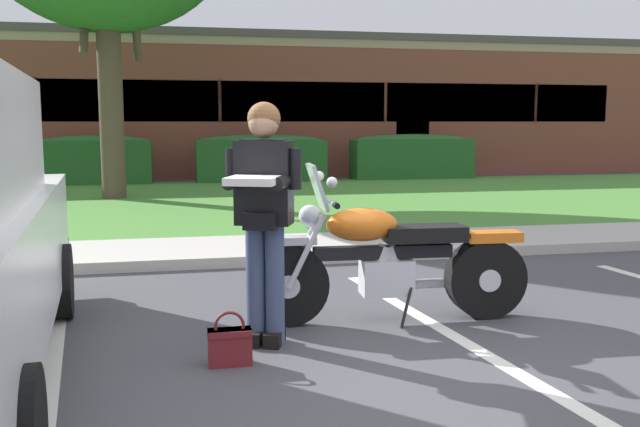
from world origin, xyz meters
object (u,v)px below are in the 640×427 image
object	(u,v)px
motorcycle	(399,260)
hedge_center_left	(96,159)
handbag	(230,343)
hedge_right	(412,156)
hedge_center_right	(261,158)
brick_building	(211,108)
rider_person	(264,204)

from	to	relation	value
motorcycle	hedge_center_left	size ratio (longest dim) A/B	0.84
handbag	hedge_right	size ratio (longest dim) A/B	0.11
motorcycle	hedge_center_left	xyz separation A→B (m)	(-3.58, 12.72, 0.16)
hedge_center_right	brick_building	xyz separation A→B (m)	(-0.94, 5.97, 1.38)
handbag	brick_building	xyz separation A→B (m)	(0.95, 19.43, 1.89)
rider_person	hedge_right	distance (m)	14.28
handbag	hedge_center_right	xyz separation A→B (m)	(1.89, 13.46, 0.51)
hedge_right	brick_building	world-z (taller)	brick_building
hedge_center_right	hedge_right	xyz separation A→B (m)	(4.08, 0.00, 0.00)
motorcycle	rider_person	xyz separation A→B (m)	(-1.11, -0.37, 0.52)
hedge_center_right	hedge_right	size ratio (longest dim) A/B	1.01
brick_building	motorcycle	bearing A→B (deg)	-88.67
motorcycle	hedge_center_right	size ratio (longest dim) A/B	0.68
motorcycle	hedge_center_left	distance (m)	13.22
hedge_center_right	hedge_right	distance (m)	4.08
rider_person	hedge_center_left	size ratio (longest dim) A/B	0.63
motorcycle	brick_building	size ratio (longest dim) A/B	0.08
hedge_center_right	hedge_right	bearing A→B (deg)	0.00
hedge_center_right	brick_building	world-z (taller)	brick_building
handbag	rider_person	bearing A→B (deg)	53.59
hedge_right	hedge_center_left	bearing A→B (deg)	180.00
hedge_right	brick_building	bearing A→B (deg)	130.09
hedge_center_left	hedge_right	distance (m)	8.17
motorcycle	hedge_right	world-z (taller)	motorcycle
hedge_center_left	handbag	bearing A→B (deg)	-80.76
motorcycle	hedge_center_left	world-z (taller)	motorcycle
hedge_center_left	brick_building	xyz separation A→B (m)	(3.14, 5.97, 1.38)
hedge_right	motorcycle	bearing A→B (deg)	-109.84
hedge_center_right	hedge_right	world-z (taller)	same
motorcycle	rider_person	distance (m)	1.28
hedge_right	brick_building	size ratio (longest dim) A/B	0.12
motorcycle	hedge_center_right	bearing A→B (deg)	87.72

